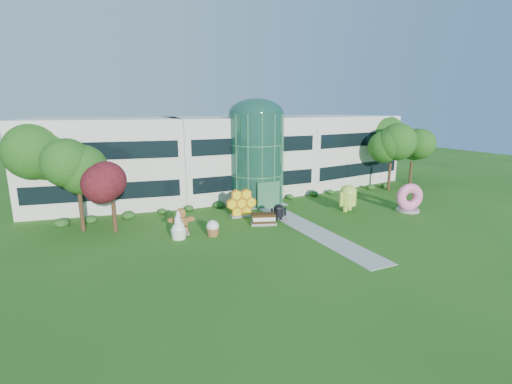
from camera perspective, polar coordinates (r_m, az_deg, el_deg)
name	(u,v)px	position (r m, az deg, el deg)	size (l,w,h in m)	color
ground	(316,232)	(32.29, 9.23, -6.16)	(140.00, 140.00, 0.00)	#215114
building	(236,155)	(46.83, -3.13, 5.73)	(46.00, 15.00, 9.30)	beige
atrium	(256,159)	(41.35, 0.03, 5.16)	(6.00, 6.00, 9.80)	#194738
walkway	(303,226)	(33.86, 7.32, -5.16)	(2.40, 20.00, 0.04)	#9E9E93
tree_red	(113,198)	(33.43, -21.16, -0.87)	(4.00, 4.00, 6.00)	#3F0C14
trees_backdrop	(252,164)	(42.34, -0.56, 4.38)	(52.00, 8.00, 8.40)	#224D13
android_green	(348,196)	(39.24, 13.96, -0.54)	(2.83, 1.89, 3.21)	#B1D444
android_black	(279,211)	(35.18, 3.50, -2.90)	(1.58, 1.06, 1.79)	black
donut	(409,197)	(41.00, 22.44, -0.74)	(2.86, 1.37, 2.97)	pink
gingerbread	(181,221)	(31.77, -11.42, -4.42)	(2.47, 0.95, 2.28)	brown
ice_cream_sandwich	(264,219)	(33.88, 1.17, -4.17)	(2.30, 1.15, 1.03)	black
honeycomb	(241,204)	(36.16, -2.29, -1.88)	(3.16, 1.13, 2.49)	yellow
froyo	(178,225)	(30.74, -11.86, -4.94)	(1.38, 1.38, 2.36)	white
cupcake	(213,228)	(31.09, -6.68, -5.53)	(1.11, 1.11, 1.34)	white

